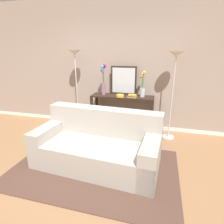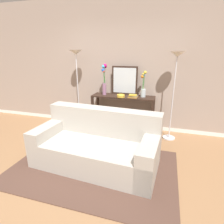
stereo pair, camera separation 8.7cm
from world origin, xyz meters
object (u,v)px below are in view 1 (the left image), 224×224
at_px(couch, 98,146).
at_px(console_table, 122,107).
at_px(wall_mirror, 124,80).
at_px(vase_short_flowers, 142,88).
at_px(fruit_bowl, 120,96).
at_px(floor_lamp_left, 75,68).
at_px(book_row_under_console, 105,127).
at_px(floor_lamp_right, 175,72).
at_px(vase_tall_flowers, 103,80).
at_px(book_stack, 132,96).

distance_m(couch, console_table, 1.42).
bearing_deg(wall_mirror, vase_short_flowers, -16.68).
xyz_separation_m(wall_mirror, fruit_bowl, (-0.01, -0.30, -0.29)).
distance_m(floor_lamp_left, fruit_bowl, 1.18).
height_order(vase_short_flowers, book_row_under_console, vase_short_flowers).
xyz_separation_m(vase_short_flowers, book_row_under_console, (-0.85, -0.03, -0.98)).
relative_size(floor_lamp_right, vase_tall_flowers, 2.59).
xyz_separation_m(vase_short_flowers, book_stack, (-0.19, -0.13, -0.16)).
xyz_separation_m(floor_lamp_right, fruit_bowl, (-1.07, -0.04, -0.53)).
relative_size(fruit_bowl, book_row_under_console, 0.56).
xyz_separation_m(couch, wall_mirror, (0.09, 1.56, 0.85)).
distance_m(wall_mirror, book_row_under_console, 1.19).
height_order(console_table, vase_tall_flowers, vase_tall_flowers).
bearing_deg(fruit_bowl, floor_lamp_right, 2.13).
bearing_deg(console_table, couch, -94.04).
distance_m(console_table, floor_lamp_right, 1.33).
height_order(vase_tall_flowers, vase_short_flowers, vase_tall_flowers).
bearing_deg(couch, fruit_bowl, 86.45).
bearing_deg(floor_lamp_right, console_table, 175.10).
distance_m(fruit_bowl, book_stack, 0.26).
bearing_deg(couch, wall_mirror, 86.83).
relative_size(wall_mirror, vase_short_flowers, 1.14).
bearing_deg(book_stack, floor_lamp_left, 179.58).
relative_size(couch, wall_mirror, 3.21).
bearing_deg(book_stack, vase_short_flowers, 34.51).
bearing_deg(book_stack, fruit_bowl, -173.31).
bearing_deg(vase_short_flowers, fruit_bowl, -160.10).
relative_size(console_table, floor_lamp_right, 0.78).
xyz_separation_m(couch, book_stack, (0.34, 1.29, 0.57)).
bearing_deg(book_row_under_console, book_stack, -8.66).
height_order(floor_lamp_left, vase_tall_flowers, floor_lamp_left).
relative_size(fruit_bowl, book_stack, 0.85).
xyz_separation_m(fruit_bowl, book_stack, (0.26, 0.03, 0.00)).
bearing_deg(vase_short_flowers, vase_tall_flowers, -176.85).
distance_m(wall_mirror, fruit_bowl, 0.41).
distance_m(couch, fruit_bowl, 1.39).
bearing_deg(vase_short_flowers, floor_lamp_right, -11.40).
bearing_deg(fruit_bowl, book_row_under_console, 161.78).
bearing_deg(vase_tall_flowers, wall_mirror, 23.29).
height_order(floor_lamp_right, fruit_bowl, floor_lamp_right).
relative_size(wall_mirror, vase_tall_flowers, 0.91).
relative_size(console_table, vase_short_flowers, 2.51).
bearing_deg(book_stack, book_row_under_console, 171.34).
height_order(floor_lamp_right, wall_mirror, floor_lamp_right).
bearing_deg(vase_tall_flowers, vase_short_flowers, 3.15).
height_order(couch, floor_lamp_right, floor_lamp_right).
bearing_deg(couch, vase_short_flowers, 69.56).
xyz_separation_m(console_table, wall_mirror, (-0.01, 0.17, 0.57)).
relative_size(book_stack, book_row_under_console, 0.65).
bearing_deg(floor_lamp_left, floor_lamp_right, -0.00).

